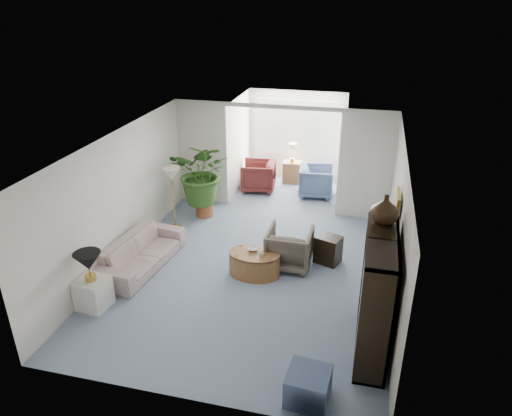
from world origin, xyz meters
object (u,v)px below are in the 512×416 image
(side_table_dark, at_px, (328,249))
(sunroom_table, at_px, (292,172))
(entertainment_cabinet, at_px, (376,296))
(wingback_chair, at_px, (289,248))
(end_table, at_px, (93,293))
(coffee_bowl, at_px, (253,249))
(ottoman, at_px, (308,386))
(floor_lamp, at_px, (171,174))
(coffee_cup, at_px, (261,255))
(framed_picture, at_px, (398,207))
(table_lamp, at_px, (88,261))
(coffee_table, at_px, (254,264))
(plant_pot, at_px, (205,209))
(sunroom_chair_blue, at_px, (316,181))
(sunroom_chair_maroon, at_px, (258,176))
(cabinet_urn, at_px, (385,209))
(sofa, at_px, (141,252))

(side_table_dark, distance_m, sunroom_table, 4.19)
(entertainment_cabinet, bearing_deg, wingback_chair, 128.79)
(end_table, distance_m, coffee_bowl, 2.84)
(end_table, height_order, ottoman, end_table)
(entertainment_cabinet, bearing_deg, coffee_bowl, 143.92)
(floor_lamp, height_order, coffee_cup, floor_lamp)
(framed_picture, relative_size, sunroom_table, 0.86)
(coffee_cup, bearing_deg, end_table, -149.14)
(entertainment_cabinet, bearing_deg, table_lamp, -178.77)
(framed_picture, relative_size, coffee_table, 0.53)
(end_table, xyz_separation_m, sunroom_table, (2.20, 6.29, 0.03))
(plant_pot, bearing_deg, coffee_cup, -50.24)
(ottoman, relative_size, sunroom_chair_blue, 0.64)
(table_lamp, bearing_deg, coffee_table, 34.17)
(wingback_chair, height_order, plant_pot, wingback_chair)
(sunroom_chair_maroon, bearing_deg, plant_pot, -31.30)
(coffee_cup, height_order, ottoman, coffee_cup)
(framed_picture, distance_m, sunroom_chair_maroon, 5.41)
(coffee_table, bearing_deg, sunroom_chair_maroon, 102.60)
(framed_picture, bearing_deg, wingback_chair, 160.58)
(coffee_cup, bearing_deg, floor_lamp, 146.43)
(coffee_cup, bearing_deg, sunroom_chair_blue, 83.47)
(floor_lamp, height_order, sunroom_chair_blue, floor_lamp)
(floor_lamp, height_order, ottoman, floor_lamp)
(cabinet_urn, bearing_deg, end_table, -172.40)
(side_table_dark, height_order, sunroom_table, sunroom_table)
(table_lamp, bearing_deg, framed_picture, 16.76)
(ottoman, distance_m, sunroom_chair_blue, 6.70)
(sofa, relative_size, wingback_chair, 2.43)
(coffee_table, bearing_deg, entertainment_cabinet, -34.95)
(side_table_dark, relative_size, sunroom_table, 0.94)
(coffee_cup, height_order, sunroom_table, sunroom_table)
(wingback_chair, bearing_deg, side_table_dark, -156.19)
(sunroom_table, bearing_deg, wingback_chair, -80.69)
(coffee_table, relative_size, sunroom_chair_maroon, 1.12)
(end_table, distance_m, sunroom_chair_blue, 6.28)
(table_lamp, distance_m, side_table_dark, 4.33)
(table_lamp, bearing_deg, cabinet_urn, 7.60)
(entertainment_cabinet, relative_size, ottoman, 3.38)
(ottoman, bearing_deg, entertainment_cabinet, 57.98)
(end_table, bearing_deg, coffee_cup, 30.86)
(end_table, relative_size, wingback_chair, 0.62)
(plant_pot, xyz_separation_m, sunroom_chair_maroon, (0.84, 1.80, 0.23))
(end_table, bearing_deg, sunroom_chair_maroon, 75.38)
(coffee_table, xyz_separation_m, coffee_bowl, (-0.05, 0.10, 0.25))
(framed_picture, bearing_deg, plant_pot, 150.33)
(plant_pot, distance_m, sunroom_chair_maroon, 2.00)
(wingback_chair, bearing_deg, end_table, 35.90)
(ottoman, height_order, plant_pot, ottoman)
(coffee_bowl, distance_m, sunroom_table, 4.61)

